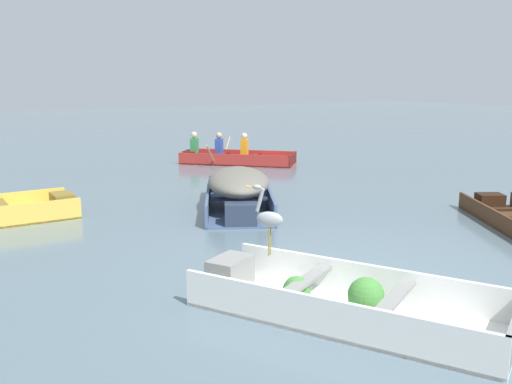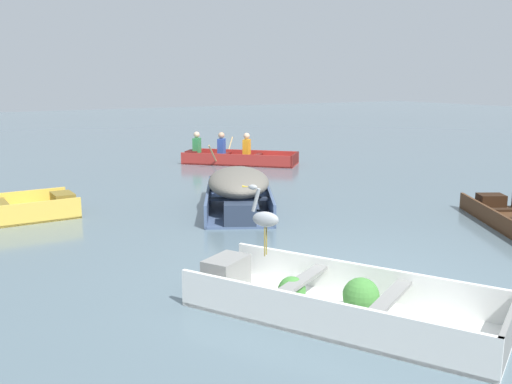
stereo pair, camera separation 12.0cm
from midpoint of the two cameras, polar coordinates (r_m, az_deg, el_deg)
ground_plane at (r=7.17m, az=9.50°, el=-9.10°), size 80.00×80.00×0.00m
dinghy_white_foreground at (r=6.25m, az=7.30°, el=-10.66°), size 2.64×3.48×0.43m
skiff_slate_blue_mid_moored at (r=10.81m, az=-2.07°, el=0.55°), size 2.43×3.13×0.78m
rowboat_red_with_crew at (r=16.78m, az=-2.78°, el=3.57°), size 3.10×3.09×0.91m
heron_on_dinghy at (r=6.65m, az=0.73°, el=-2.51°), size 0.34×0.40×0.84m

